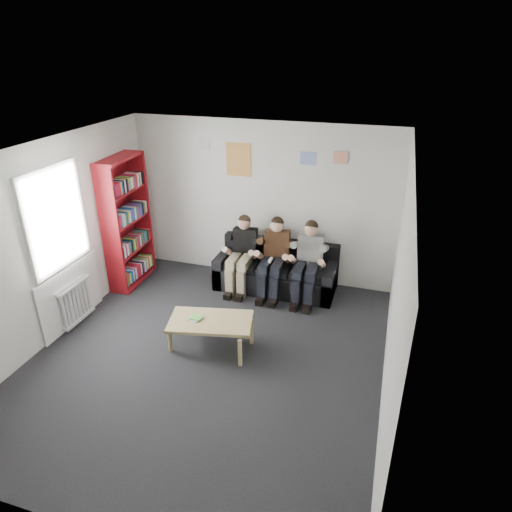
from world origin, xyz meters
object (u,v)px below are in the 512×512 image
at_px(person_middle, 274,258).
at_px(person_left, 241,255).
at_px(person_right, 308,263).
at_px(bookshelf, 127,222).
at_px(coffee_table, 211,323).
at_px(sofa, 276,272).

bearing_deg(person_middle, person_left, 173.23).
bearing_deg(person_right, person_left, 174.49).
xyz_separation_m(bookshelf, coffee_table, (2.02, -1.38, -0.70)).
relative_size(coffee_table, person_middle, 0.86).
bearing_deg(person_middle, person_right, -6.54).
height_order(coffee_table, person_left, person_left).
relative_size(bookshelf, person_left, 1.75).
bearing_deg(person_right, sofa, 155.57).
xyz_separation_m(coffee_table, person_left, (-0.15, 1.71, 0.23)).
distance_m(sofa, coffee_table, 1.94).
xyz_separation_m(person_middle, person_right, (0.55, 0.00, 0.00)).
height_order(sofa, coffee_table, sofa).
bearing_deg(person_right, bookshelf, -179.17).
bearing_deg(person_left, sofa, 12.48).
relative_size(sofa, coffee_table, 1.80).
height_order(person_left, person_middle, person_middle).
distance_m(person_left, person_middle, 0.55).
xyz_separation_m(bookshelf, person_right, (2.99, 0.33, -0.46)).
distance_m(sofa, person_left, 0.68).
bearing_deg(sofa, coffee_table, -102.17).
relative_size(person_left, person_right, 0.97).
xyz_separation_m(person_left, person_right, (1.11, -0.00, 0.01)).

